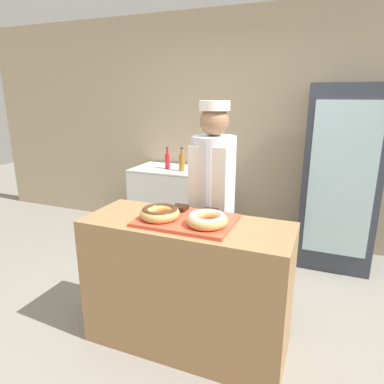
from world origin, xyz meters
name	(u,v)px	position (x,y,z in m)	size (l,w,h in m)	color
ground_plane	(187,341)	(0.00, 0.00, 0.00)	(14.00, 14.00, 0.00)	gray
wall_back	(256,129)	(0.00, 2.13, 1.35)	(8.00, 0.06, 2.70)	tan
display_counter	(187,285)	(0.00, 0.00, 0.47)	(1.40, 0.55, 0.93)	#997047
serving_tray	(186,220)	(0.00, 0.00, 0.95)	(0.62, 0.44, 0.02)	#D84C33
donut_chocolate_glaze	(160,212)	(-0.16, -0.06, 1.00)	(0.26, 0.26, 0.07)	tan
donut_light_glaze	(207,219)	(0.16, -0.06, 1.00)	(0.26, 0.26, 0.07)	tan
brownie_back_left	(180,208)	(-0.11, 0.14, 0.97)	(0.10, 0.10, 0.03)	black
brownie_back_right	(209,212)	(0.11, 0.14, 0.97)	(0.10, 0.10, 0.03)	black
baker_person	(213,203)	(0.00, 0.54, 0.91)	(0.35, 0.35, 1.70)	#4C4C51
beverage_fridge	(340,178)	(0.96, 1.76, 0.93)	(0.71, 0.62, 1.85)	#333842
chest_freezer	(177,203)	(-0.88, 1.77, 0.44)	(1.07, 0.61, 0.87)	silver
bottle_amber	(182,162)	(-0.77, 1.68, 0.98)	(0.07, 0.07, 0.28)	#99661E
bottle_red	(167,160)	(-0.98, 1.73, 0.98)	(0.06, 0.06, 0.26)	red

